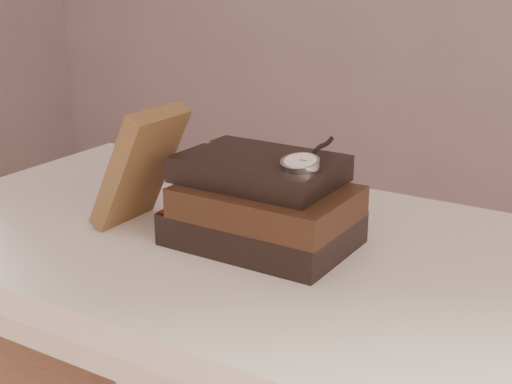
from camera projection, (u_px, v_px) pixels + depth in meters
The scene contains 5 objects.
table at pixel (226, 288), 1.09m from camera, with size 1.00×0.60×0.75m.
book_stack at pixel (263, 205), 1.00m from camera, with size 0.26×0.18×0.12m.
journal at pixel (140, 167), 1.06m from camera, with size 0.03×0.12×0.19m, color #47311B.
pocket_watch at pixel (302, 161), 0.93m from camera, with size 0.05×0.15×0.02m.
eyeglasses at pixel (242, 171), 1.10m from camera, with size 0.10×0.12×0.05m.
Camera 1 is at (0.55, -0.47, 1.14)m, focal length 50.23 mm.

